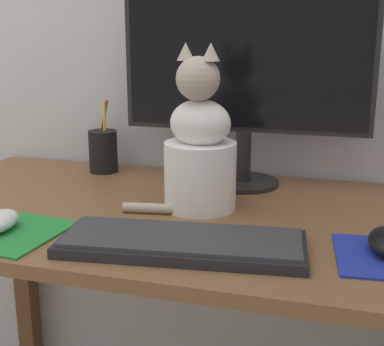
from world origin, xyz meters
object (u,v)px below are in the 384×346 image
Objects in this scene: monitor at (245,74)px; keyboard at (182,243)px; pen_cup at (103,151)px; cat at (199,149)px.

monitor reaches higher than keyboard.
monitor reaches higher than pen_cup.
monitor is at bearing -2.95° from pen_cup.
monitor is 0.48m from keyboard.
monitor reaches higher than cat.
cat reaches higher than pen_cup.
pen_cup is at bearing 121.99° from keyboard.
pen_cup is (-0.37, 0.02, -0.20)m from monitor.
monitor is 3.11× the size of pen_cup.
cat is at bearing 91.02° from keyboard.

